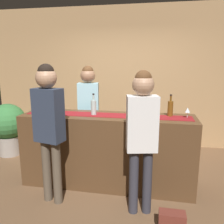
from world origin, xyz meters
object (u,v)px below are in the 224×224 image
(wine_bottle_green, at_px, (153,109))
(potted_plant_tall, at_px, (8,126))
(wine_glass_near_customer, at_px, (188,110))
(bartender, at_px, (88,105))
(customer_browsing, at_px, (49,119))
(wine_bottle_clear, at_px, (94,107))
(wine_bottle_amber, at_px, (170,108))
(handbag, at_px, (172,222))
(customer_sipping, at_px, (142,129))
(wine_glass_mid_counter, at_px, (55,107))

(wine_bottle_green, height_order, potted_plant_tall, wine_bottle_green)
(wine_glass_near_customer, distance_m, bartender, 1.62)
(customer_browsing, bearing_deg, wine_bottle_green, 38.64)
(wine_bottle_clear, relative_size, potted_plant_tall, 0.30)
(wine_bottle_amber, relative_size, wine_bottle_clear, 1.00)
(customer_browsing, relative_size, handbag, 6.26)
(wine_bottle_green, relative_size, customer_browsing, 0.17)
(wine_bottle_clear, height_order, handbag, wine_bottle_clear)
(wine_bottle_amber, bearing_deg, wine_bottle_green, -159.85)
(customer_sipping, relative_size, handbag, 6.03)
(wine_bottle_clear, height_order, bartender, bartender)
(wine_glass_mid_counter, bearing_deg, customer_browsing, -73.81)
(customer_browsing, height_order, handbag, customer_browsing)
(customer_sipping, bearing_deg, wine_glass_near_customer, 35.70)
(wine_bottle_green, distance_m, wine_bottle_clear, 0.82)
(handbag, bearing_deg, wine_glass_near_customer, 77.18)
(wine_bottle_amber, xyz_separation_m, wine_glass_mid_counter, (-1.60, -0.18, -0.01))
(wine_bottle_green, relative_size, wine_bottle_amber, 1.00)
(wine_glass_near_customer, relative_size, bartender, 0.08)
(handbag, bearing_deg, wine_bottle_clear, 141.91)
(bartender, height_order, customer_sipping, bartender)
(handbag, bearing_deg, potted_plant_tall, 151.77)
(wine_bottle_clear, distance_m, potted_plant_tall, 2.14)
(wine_bottle_clear, distance_m, bartender, 0.65)
(wine_glass_mid_counter, height_order, bartender, bartender)
(customer_sipping, bearing_deg, wine_bottle_clear, 128.88)
(wine_bottle_amber, relative_size, wine_glass_near_customer, 2.10)
(wine_bottle_amber, relative_size, customer_sipping, 0.18)
(wine_bottle_green, height_order, handbag, wine_bottle_green)
(wine_bottle_clear, xyz_separation_m, customer_browsing, (-0.41, -0.56, -0.06))
(wine_bottle_amber, distance_m, wine_bottle_clear, 1.06)
(wine_bottle_green, relative_size, wine_bottle_clear, 1.00)
(wine_glass_mid_counter, bearing_deg, wine_bottle_clear, 7.40)
(customer_sipping, height_order, potted_plant_tall, customer_sipping)
(wine_glass_near_customer, distance_m, customer_sipping, 0.84)
(wine_bottle_green, xyz_separation_m, wine_glass_mid_counter, (-1.37, -0.10, -0.01))
(wine_glass_mid_counter, distance_m, customer_browsing, 0.51)
(wine_bottle_green, distance_m, wine_glass_near_customer, 0.45)
(customer_browsing, xyz_separation_m, potted_plant_tall, (-1.50, 1.32, -0.52))
(customer_browsing, bearing_deg, handbag, 2.48)
(wine_bottle_amber, xyz_separation_m, customer_sipping, (-0.34, -0.69, -0.11))
(wine_bottle_clear, xyz_separation_m, customer_sipping, (0.71, -0.57, -0.11))
(customer_sipping, relative_size, customer_browsing, 0.96)
(wine_bottle_clear, relative_size, customer_browsing, 0.17)
(wine_bottle_green, height_order, wine_glass_mid_counter, wine_bottle_green)
(potted_plant_tall, bearing_deg, wine_glass_near_customer, -12.74)
(wine_glass_near_customer, distance_m, potted_plant_tall, 3.31)
(wine_glass_mid_counter, distance_m, handbag, 2.07)
(customer_sipping, distance_m, potted_plant_tall, 2.98)
(bartender, bearing_deg, potted_plant_tall, -16.76)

